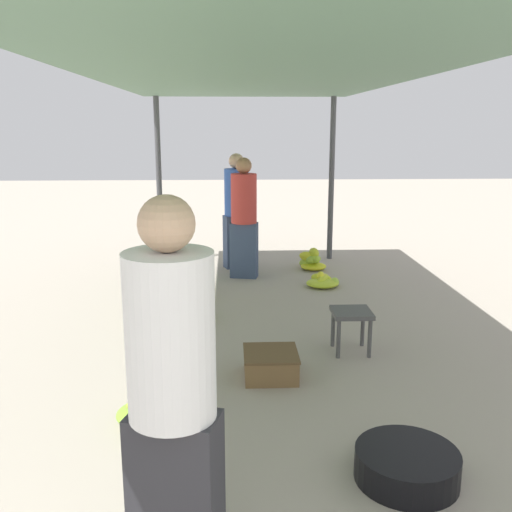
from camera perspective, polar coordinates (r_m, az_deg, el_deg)
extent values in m
cylinder|color=#4C4C51|center=(8.47, -9.67, 7.45)|extent=(0.08, 0.08, 2.38)
cylinder|color=#4C4C51|center=(8.53, 7.55, 7.56)|extent=(0.08, 0.08, 2.38)
cube|color=#567A60|center=(5.00, -0.02, 17.84)|extent=(2.93, 7.18, 0.04)
cube|color=#2D2D33|center=(2.69, -7.98, -22.98)|extent=(0.42, 0.30, 0.80)
cylinder|color=white|center=(2.33, -8.56, -7.96)|extent=(0.45, 0.45, 0.69)
sphere|color=tan|center=(2.21, -8.95, 3.22)|extent=(0.23, 0.23, 0.23)
cube|color=#4C4C4C|center=(5.10, 9.55, -5.61)|extent=(0.34, 0.34, 0.04)
cylinder|color=#4C4C4C|center=(5.01, 8.25, -8.23)|extent=(0.04, 0.04, 0.34)
cylinder|color=#4C4C4C|center=(5.07, 11.30, -8.10)|extent=(0.04, 0.04, 0.34)
cylinder|color=#4C4C4C|center=(5.26, 7.70, -7.17)|extent=(0.04, 0.04, 0.34)
cylinder|color=#4C4C4C|center=(5.31, 10.61, -7.06)|extent=(0.04, 0.04, 0.34)
cylinder|color=black|center=(3.54, 14.84, -19.58)|extent=(0.59, 0.59, 0.18)
ellipsoid|color=#BCD02A|center=(5.95, -7.56, -5.58)|extent=(0.14, 0.28, 0.15)
ellipsoid|color=#85B934|center=(6.00, -5.69, -5.43)|extent=(0.33, 0.28, 0.12)
ellipsoid|color=#7BB636|center=(5.85, -7.78, -5.80)|extent=(0.15, 0.29, 0.12)
ellipsoid|color=#CCD628|center=(6.08, -5.67, -5.44)|extent=(0.23, 0.31, 0.09)
ellipsoid|color=#98C131|center=(5.87, -9.29, -5.96)|extent=(0.25, 0.31, 0.13)
ellipsoid|color=#89BB34|center=(6.03, -9.33, -5.79)|extent=(0.17, 0.28, 0.10)
ellipsoid|color=#7AB536|center=(5.77, -7.43, -6.65)|extent=(0.29, 0.34, 0.09)
ellipsoid|color=#CED727|center=(5.96, -7.45, -5.96)|extent=(0.59, 0.51, 0.10)
ellipsoid|color=yellow|center=(4.23, -10.64, -14.02)|extent=(0.25, 0.29, 0.14)
ellipsoid|color=#97C131|center=(4.17, -10.09, -14.20)|extent=(0.27, 0.17, 0.10)
ellipsoid|color=#85B934|center=(3.89, -10.72, -16.63)|extent=(0.34, 0.26, 0.12)
ellipsoid|color=#A9C82E|center=(4.02, -10.57, -14.49)|extent=(0.32, 0.15, 0.10)
ellipsoid|color=#84B935|center=(4.10, -10.03, -15.20)|extent=(0.53, 0.46, 0.10)
ellipsoid|color=#90BE32|center=(7.49, -7.42, -1.74)|extent=(0.12, 0.29, 0.15)
ellipsoid|color=yellow|center=(7.64, -6.89, -1.55)|extent=(0.25, 0.25, 0.13)
ellipsoid|color=yellow|center=(7.62, -6.64, -1.59)|extent=(0.16, 0.34, 0.14)
ellipsoid|color=#BDD02A|center=(7.39, -7.53, -2.04)|extent=(0.23, 0.11, 0.13)
ellipsoid|color=yellow|center=(7.44, -7.05, -1.86)|extent=(0.30, 0.23, 0.09)
ellipsoid|color=#94BF32|center=(7.46, -6.88, -1.35)|extent=(0.22, 0.27, 0.14)
ellipsoid|color=#8CBC33|center=(7.42, -7.05, -1.78)|extent=(0.31, 0.15, 0.10)
ellipsoid|color=#80B735|center=(7.49, -6.85, -2.01)|extent=(0.39, 0.34, 0.10)
ellipsoid|color=#C2D229|center=(6.57, -8.06, -2.71)|extent=(0.31, 0.18, 0.12)
ellipsoid|color=yellow|center=(6.69, -6.42, -3.56)|extent=(0.33, 0.30, 0.11)
ellipsoid|color=#C4D329|center=(6.78, -7.39, -3.41)|extent=(0.35, 0.24, 0.15)
ellipsoid|color=#7BB536|center=(6.71, -8.51, -3.54)|extent=(0.28, 0.31, 0.15)
ellipsoid|color=#A3C52F|center=(6.55, -9.19, -3.72)|extent=(0.36, 0.28, 0.09)
ellipsoid|color=#AFCA2D|center=(6.58, -6.45, -4.09)|extent=(0.23, 0.16, 0.11)
ellipsoid|color=yellow|center=(6.74, -8.87, -3.68)|extent=(0.29, 0.26, 0.12)
ellipsoid|color=#AECA2D|center=(6.63, -7.95, -4.03)|extent=(0.53, 0.46, 0.10)
ellipsoid|color=yellow|center=(7.21, 6.51, -2.03)|extent=(0.12, 0.23, 0.11)
ellipsoid|color=#C4D329|center=(7.20, 6.74, -2.38)|extent=(0.25, 0.33, 0.15)
ellipsoid|color=#C6D329|center=(7.27, 6.54, -2.24)|extent=(0.29, 0.24, 0.13)
ellipsoid|color=#9EC330|center=(7.22, 7.88, -2.59)|extent=(0.14, 0.24, 0.10)
ellipsoid|color=#B3CC2C|center=(7.16, 6.66, -2.71)|extent=(0.41, 0.36, 0.10)
ellipsoid|color=#97C131|center=(7.92, 5.77, -0.34)|extent=(0.28, 0.24, 0.11)
ellipsoid|color=#BCCF2B|center=(8.07, 5.41, -0.23)|extent=(0.25, 0.16, 0.15)
ellipsoid|color=#C3D229|center=(7.95, 5.81, 0.31)|extent=(0.17, 0.23, 0.14)
ellipsoid|color=yellow|center=(7.99, 5.31, -0.08)|extent=(0.32, 0.31, 0.14)
ellipsoid|color=#9EC330|center=(7.94, 5.85, -0.25)|extent=(0.19, 0.31, 0.12)
ellipsoid|color=yellow|center=(8.13, 5.42, -0.55)|extent=(0.27, 0.28, 0.14)
ellipsoid|color=#A2C52F|center=(8.03, 4.96, -0.80)|extent=(0.21, 0.25, 0.14)
ellipsoid|color=yellow|center=(8.00, 5.77, -1.03)|extent=(0.36, 0.31, 0.10)
cube|color=brown|center=(4.64, 1.48, -10.90)|extent=(0.42, 0.42, 0.19)
cube|color=brown|center=(4.60, 1.49, -9.69)|extent=(0.43, 0.43, 0.02)
cube|color=#384766|center=(8.04, -1.92, 1.46)|extent=(0.40, 0.30, 0.74)
cylinder|color=#3359B2|center=(7.93, -1.95, 6.38)|extent=(0.43, 0.43, 0.65)
sphere|color=tan|center=(7.90, -1.98, 9.47)|extent=(0.21, 0.21, 0.21)
cube|color=#384766|center=(7.51, -1.20, 0.59)|extent=(0.38, 0.26, 0.73)
cylinder|color=#BF3833|center=(7.39, -1.23, 5.77)|extent=(0.40, 0.40, 0.64)
sphere|color=#9E704C|center=(7.35, -1.24, 9.03)|extent=(0.21, 0.21, 0.21)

